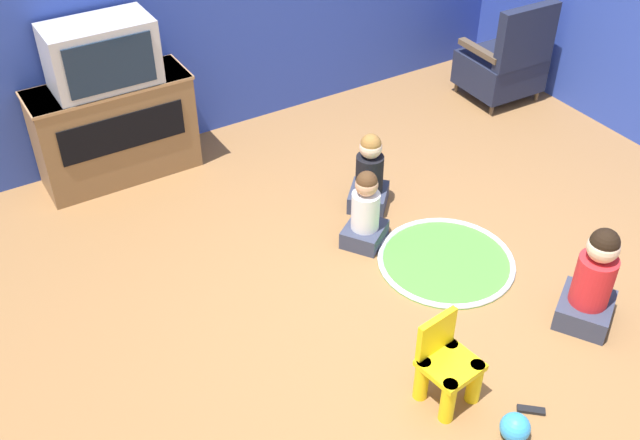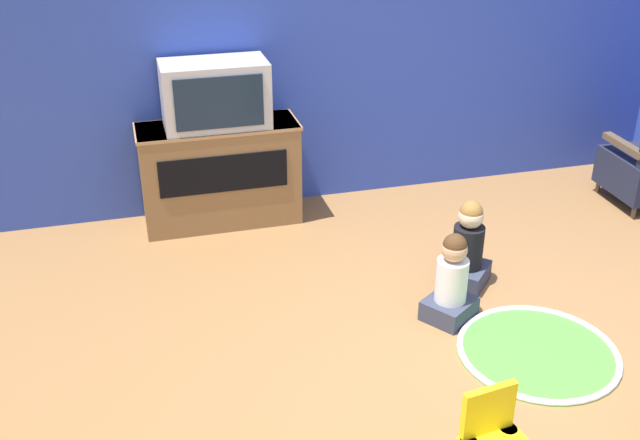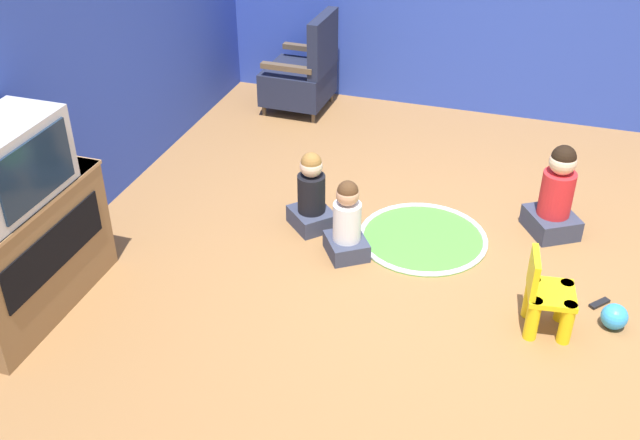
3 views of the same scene
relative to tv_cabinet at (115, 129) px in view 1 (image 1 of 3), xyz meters
name	(u,v)px [view 1 (image 1 of 3)]	position (x,y,z in m)	size (l,w,h in m)	color
ground_plane	(410,294)	(1.09, -2.27, -0.40)	(30.00, 30.00, 0.00)	olive
tv_cabinet	(115,129)	(0.00, 0.00, 0.00)	(1.18, 0.45, 0.78)	brown
television	(101,54)	(0.00, -0.01, 0.61)	(0.75, 0.42, 0.47)	#B7B7BC
black_armchair	(505,63)	(3.35, -0.61, -0.05)	(0.63, 0.61, 0.93)	brown
yellow_kid_chair	(446,369)	(0.76, -3.02, -0.19)	(0.32, 0.31, 0.52)	yellow
play_mat	(446,261)	(1.48, -2.15, -0.39)	(0.92, 0.92, 0.04)	green
child_watching_left	(365,213)	(1.14, -1.68, -0.15)	(0.39, 0.38, 0.58)	#33384C
child_watching_center	(593,283)	(1.86, -3.01, -0.10)	(0.46, 0.45, 0.69)	#33384C
child_watching_right	(369,176)	(1.40, -1.34, -0.14)	(0.40, 0.40, 0.60)	#33384C
toy_ball	(515,428)	(0.89, -3.43, -0.32)	(0.16, 0.16, 0.16)	#3399E5
remote_control	(531,410)	(1.09, -3.36, -0.39)	(0.14, 0.13, 0.02)	black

